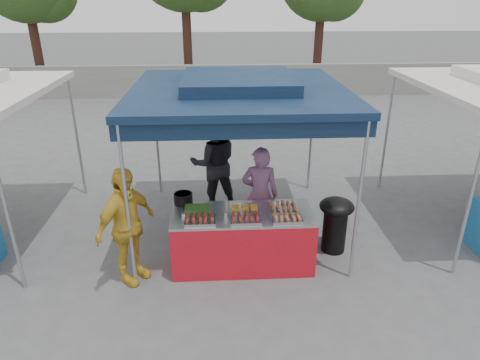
{
  "coord_description": "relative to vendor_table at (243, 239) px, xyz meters",
  "views": [
    {
      "loc": [
        -0.33,
        -5.41,
        3.7
      ],
      "look_at": [
        0.0,
        0.6,
        1.05
      ],
      "focal_mm": 32.0,
      "sensor_mm": 36.0,
      "label": 1
    }
  ],
  "objects": [
    {
      "name": "ground_plane",
      "position": [
        0.0,
        0.1,
        -0.43
      ],
      "size": [
        80.0,
        80.0,
        0.0
      ],
      "primitive_type": "plane",
      "color": "#515153"
    },
    {
      "name": "back_wall",
      "position": [
        0.0,
        11.1,
        0.17
      ],
      "size": [
        40.0,
        0.25,
        1.2
      ],
      "primitive_type": "cube",
      "color": "slate",
      "rests_on": "ground_plane"
    },
    {
      "name": "main_canopy",
      "position": [
        0.0,
        1.07,
        1.94
      ],
      "size": [
        3.2,
        3.2,
        2.57
      ],
      "color": "#A8A9AF",
      "rests_on": "ground_plane"
    },
    {
      "name": "vendor_table",
      "position": [
        0.0,
        0.0,
        0.0
      ],
      "size": [
        2.0,
        0.8,
        0.85
      ],
      "color": "#AE0F1B",
      "rests_on": "ground_plane"
    },
    {
      "name": "food_tray_fl",
      "position": [
        -0.59,
        -0.23,
        0.46
      ],
      "size": [
        0.42,
        0.3,
        0.07
      ],
      "color": "#B4B4B8",
      "rests_on": "vendor_table"
    },
    {
      "name": "food_tray_fm",
      "position": [
        0.03,
        -0.24,
        0.46
      ],
      "size": [
        0.42,
        0.3,
        0.07
      ],
      "color": "#B4B4B8",
      "rests_on": "vendor_table"
    },
    {
      "name": "food_tray_fr",
      "position": [
        0.59,
        -0.24,
        0.46
      ],
      "size": [
        0.42,
        0.3,
        0.07
      ],
      "color": "#B4B4B8",
      "rests_on": "vendor_table"
    },
    {
      "name": "food_tray_bl",
      "position": [
        -0.64,
        0.06,
        0.46
      ],
      "size": [
        0.42,
        0.3,
        0.07
      ],
      "color": "#B4B4B8",
      "rests_on": "vendor_table"
    },
    {
      "name": "food_tray_bm",
      "position": [
        0.03,
        0.06,
        0.46
      ],
      "size": [
        0.42,
        0.3,
        0.07
      ],
      "color": "#B4B4B8",
      "rests_on": "vendor_table"
    },
    {
      "name": "food_tray_br",
      "position": [
        0.58,
        0.08,
        0.46
      ],
      "size": [
        0.42,
        0.3,
        0.07
      ],
      "color": "#B4B4B8",
      "rests_on": "vendor_table"
    },
    {
      "name": "cooking_pot",
      "position": [
        -0.85,
        0.35,
        0.5
      ],
      "size": [
        0.27,
        0.27,
        0.16
      ],
      "primitive_type": "cylinder",
      "color": "black",
      "rests_on": "vendor_table"
    },
    {
      "name": "skewer_cup",
      "position": [
        -0.24,
        -0.12,
        0.47
      ],
      "size": [
        0.07,
        0.07,
        0.09
      ],
      "primitive_type": "cylinder",
      "color": "#A8A9AF",
      "rests_on": "vendor_table"
    },
    {
      "name": "wok_burner",
      "position": [
        1.43,
        0.3,
        0.1
      ],
      "size": [
        0.52,
        0.52,
        0.88
      ],
      "rotation": [
        0.0,
        0.0,
        -0.17
      ],
      "color": "black",
      "rests_on": "ground_plane"
    },
    {
      "name": "crate_left",
      "position": [
        -0.39,
        0.78,
        -0.29
      ],
      "size": [
        0.46,
        0.32,
        0.27
      ],
      "primitive_type": "cube",
      "color": "navy",
      "rests_on": "ground_plane"
    },
    {
      "name": "crate_right",
      "position": [
        0.34,
        0.59,
        -0.28
      ],
      "size": [
        0.49,
        0.35,
        0.3
      ],
      "primitive_type": "cube",
      "color": "navy",
      "rests_on": "ground_plane"
    },
    {
      "name": "crate_stacked",
      "position": [
        0.34,
        0.59,
        0.01
      ],
      "size": [
        0.48,
        0.33,
        0.29
      ],
      "primitive_type": "cube",
      "color": "navy",
      "rests_on": "crate_right"
    },
    {
      "name": "vendor_woman",
      "position": [
        0.31,
        0.69,
        0.37
      ],
      "size": [
        0.62,
        0.44,
        1.59
      ],
      "primitive_type": "imported",
      "rotation": [
        0.0,
        0.0,
        3.02
      ],
      "color": "#7B4E75",
      "rests_on": "ground_plane"
    },
    {
      "name": "helper_man",
      "position": [
        -0.4,
        1.82,
        0.47
      ],
      "size": [
        0.95,
        0.79,
        1.79
      ],
      "primitive_type": "imported",
      "rotation": [
        0.0,
        0.0,
        3.28
      ],
      "color": "black",
      "rests_on": "ground_plane"
    },
    {
      "name": "customer_person",
      "position": [
        -1.57,
        -0.28,
        0.42
      ],
      "size": [
        0.91,
        1.04,
        1.68
      ],
      "primitive_type": "imported",
      "rotation": [
        0.0,
        0.0,
        0.94
      ],
      "color": "gold",
      "rests_on": "ground_plane"
    }
  ]
}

